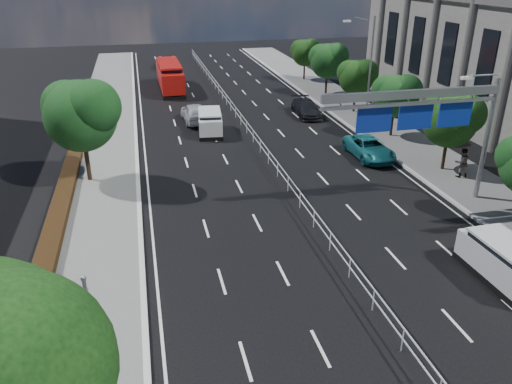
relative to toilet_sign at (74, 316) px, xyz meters
name	(u,v)px	position (x,y,z in m)	size (l,w,h in m)	color
ground	(390,336)	(10.95, 0.00, -2.94)	(160.00, 160.00, 0.00)	black
kerb_near	(147,376)	(1.95, 0.00, -2.87)	(0.25, 140.00, 0.15)	silver
median_fence	(255,139)	(10.95, 22.50, -2.42)	(0.05, 85.00, 1.02)	silver
hedge_near	(35,299)	(-2.35, 5.00, -2.58)	(1.00, 36.00, 0.44)	black
toilet_sign	(74,316)	(0.00, 0.00, 0.00)	(1.62, 0.18, 4.34)	gray
overhead_gantry	(430,111)	(17.69, 10.05, 2.66)	(10.24, 0.38, 7.45)	gray
streetlight_far	(367,64)	(21.46, 26.00, 2.27)	(2.78, 2.40, 9.00)	gray
near_tree_back	(81,112)	(-0.99, 17.97, 1.67)	(4.84, 4.51, 6.69)	black
far_tree_d	(451,118)	(22.20, 14.48, 0.74)	(3.85, 3.59, 5.34)	black
far_tree_e	(396,94)	(22.20, 21.98, 0.61)	(3.63, 3.38, 5.13)	black
far_tree_f	(357,76)	(22.20, 29.48, 0.55)	(3.52, 3.28, 5.02)	black
far_tree_g	(328,59)	(22.20, 36.98, 0.81)	(3.96, 3.69, 5.45)	black
far_tree_h	(305,51)	(22.20, 44.48, 0.48)	(3.41, 3.18, 4.91)	black
white_minivan	(210,122)	(8.02, 26.37, -2.01)	(2.35, 4.54, 1.89)	black
red_bus	(170,75)	(6.02, 43.24, -1.37)	(2.50, 10.10, 3.01)	black
near_car_silver	(194,113)	(7.15, 29.90, -2.11)	(1.98, 4.93, 1.68)	#B4B8BC
near_car_dark	(165,62)	(6.36, 56.68, -2.15)	(1.69, 4.84, 1.60)	black
silver_minivan	(504,262)	(17.45, 2.33, -2.04)	(1.95, 4.46, 1.84)	black
parked_car_teal	(369,148)	(18.38, 18.02, -2.24)	(2.34, 5.08, 1.41)	#18656E
parked_car_dark	(306,108)	(17.45, 29.53, -2.23)	(1.99, 4.90, 1.42)	black
pedestrian_b	(462,163)	(22.47, 12.98, -1.83)	(0.95, 0.74, 1.95)	gray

